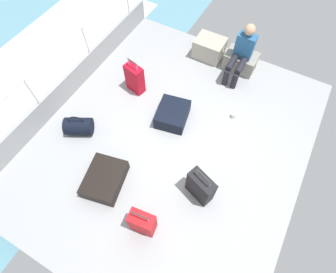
# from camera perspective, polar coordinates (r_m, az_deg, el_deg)

# --- Properties ---
(ground_plane) EXTENTS (4.40, 5.20, 0.06)m
(ground_plane) POSITION_cam_1_polar(r_m,az_deg,el_deg) (4.66, 0.75, -0.73)
(ground_plane) COLOR #939699
(gunwale_port) EXTENTS (0.06, 5.20, 0.45)m
(gunwale_port) POSITION_cam_1_polar(r_m,az_deg,el_deg) (5.39, -20.29, 10.43)
(gunwale_port) COLOR #939699
(gunwale_port) RESTS_ON ground_plane
(railing_port) EXTENTS (0.04, 4.20, 1.02)m
(railing_port) POSITION_cam_1_polar(r_m,az_deg,el_deg) (5.01, -22.25, 14.52)
(railing_port) COLOR silver
(railing_port) RESTS_ON ground_plane
(sea_wake) EXTENTS (12.00, 12.00, 0.01)m
(sea_wake) POSITION_cam_1_polar(r_m,az_deg,el_deg) (6.70, -28.01, 11.08)
(sea_wake) COLOR #598C9E
(sea_wake) RESTS_ON ground_plane
(cargo_crate_0) EXTENTS (0.62, 0.47, 0.41)m
(cargo_crate_0) POSITION_cam_1_polar(r_m,az_deg,el_deg) (5.86, 8.84, 18.23)
(cargo_crate_0) COLOR #9E9989
(cargo_crate_0) RESTS_ON ground_plane
(cargo_crate_1) EXTENTS (0.65, 0.42, 0.35)m
(cargo_crate_1) POSITION_cam_1_polar(r_m,az_deg,el_deg) (5.75, 15.27, 15.34)
(cargo_crate_1) COLOR gray
(cargo_crate_1) RESTS_ON ground_plane
(passenger_seated) EXTENTS (0.34, 0.66, 1.05)m
(passenger_seated) POSITION_cam_1_polar(r_m,az_deg,el_deg) (5.37, 15.51, 17.00)
(passenger_seated) COLOR #26598C
(passenger_seated) RESTS_ON ground_plane
(suitcase_0) EXTENTS (0.46, 0.33, 0.71)m
(suitcase_0) POSITION_cam_1_polar(r_m,az_deg,el_deg) (4.00, 6.97, -10.66)
(suitcase_0) COLOR black
(suitcase_0) RESTS_ON ground_plane
(suitcase_1) EXTENTS (0.63, 0.69, 0.27)m
(suitcase_1) POSITION_cam_1_polar(r_m,az_deg,el_deg) (4.75, 0.98, 4.77)
(suitcase_1) COLOR black
(suitcase_1) RESTS_ON ground_plane
(suitcase_2) EXTENTS (0.38, 0.26, 0.73)m
(suitcase_2) POSITION_cam_1_polar(r_m,az_deg,el_deg) (5.11, -7.13, 12.20)
(suitcase_2) COLOR #B70C1E
(suitcase_2) RESTS_ON ground_plane
(suitcase_3) EXTENTS (0.69, 0.80, 0.23)m
(suitcase_3) POSITION_cam_1_polar(r_m,az_deg,el_deg) (4.31, -13.42, -8.88)
(suitcase_3) COLOR black
(suitcase_3) RESTS_ON ground_plane
(suitcase_4) EXTENTS (0.38, 0.24, 0.65)m
(suitcase_4) POSITION_cam_1_polar(r_m,az_deg,el_deg) (3.87, -5.49, -17.87)
(suitcase_4) COLOR red
(suitcase_4) RESTS_ON ground_plane
(duffel_bag) EXTENTS (0.55, 0.48, 0.44)m
(duffel_bag) POSITION_cam_1_polar(r_m,az_deg,el_deg) (4.84, -18.60, 2.12)
(duffel_bag) COLOR black
(duffel_bag) RESTS_ON ground_plane
(paper_cup) EXTENTS (0.08, 0.08, 0.10)m
(paper_cup) POSITION_cam_1_polar(r_m,az_deg,el_deg) (4.99, 13.93, 4.38)
(paper_cup) COLOR white
(paper_cup) RESTS_ON ground_plane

